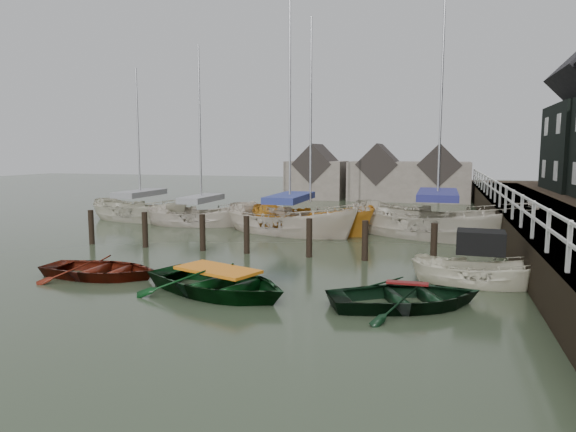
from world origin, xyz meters
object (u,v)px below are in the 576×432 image
(sailboat_e, at_px, (141,219))
(sailboat_d, at_px, (436,236))
(sailboat_a, at_px, (202,224))
(rowboat_dkgreen, at_px, (407,307))
(sailboat_c, at_px, (310,231))
(rowboat_green, at_px, (218,294))
(motorboat, at_px, (479,281))
(rowboat_red, at_px, (101,277))
(sailboat_b, at_px, (290,232))

(sailboat_e, bearing_deg, sailboat_d, -83.61)
(sailboat_a, distance_m, sailboat_d, 11.66)
(rowboat_dkgreen, height_order, sailboat_c, sailboat_c)
(rowboat_dkgreen, bearing_deg, rowboat_green, 68.05)
(motorboat, xyz_separation_m, sailboat_a, (-12.91, 8.69, -0.05))
(rowboat_green, relative_size, rowboat_dkgreen, 1.14)
(rowboat_red, distance_m, sailboat_d, 14.31)
(rowboat_dkgreen, xyz_separation_m, sailboat_c, (-5.16, 10.83, 0.01))
(sailboat_c, relative_size, sailboat_e, 1.17)
(sailboat_b, bearing_deg, rowboat_red, -177.93)
(sailboat_a, bearing_deg, rowboat_green, -161.45)
(sailboat_c, bearing_deg, rowboat_green, -160.16)
(rowboat_dkgreen, bearing_deg, sailboat_d, -27.91)
(rowboat_red, distance_m, sailboat_c, 11.13)
(rowboat_green, bearing_deg, rowboat_red, 100.99)
(motorboat, bearing_deg, sailboat_e, 64.24)
(motorboat, bearing_deg, sailboat_d, 11.84)
(sailboat_c, bearing_deg, sailboat_e, 101.37)
(rowboat_green, xyz_separation_m, sailboat_a, (-6.16, 11.63, 0.06))
(motorboat, xyz_separation_m, sailboat_c, (-7.00, 8.14, -0.11))
(rowboat_red, height_order, sailboat_a, sailboat_a)
(sailboat_a, height_order, sailboat_e, sailboat_a)
(motorboat, bearing_deg, rowboat_green, 116.79)
(rowboat_dkgreen, bearing_deg, sailboat_b, 5.53)
(sailboat_b, distance_m, sailboat_e, 9.31)
(rowboat_green, height_order, sailboat_a, sailboat_a)
(rowboat_green, height_order, rowboat_dkgreen, rowboat_green)
(rowboat_dkgreen, bearing_deg, rowboat_red, 62.57)
(rowboat_dkgreen, xyz_separation_m, sailboat_a, (-11.07, 11.39, 0.06))
(rowboat_red, relative_size, rowboat_dkgreen, 0.96)
(sailboat_e, bearing_deg, sailboat_b, -91.26)
(rowboat_red, distance_m, sailboat_a, 11.16)
(motorboat, distance_m, sailboat_a, 15.56)
(rowboat_red, relative_size, sailboat_d, 0.31)
(sailboat_b, xyz_separation_m, sailboat_e, (-9.12, 1.88, -0.00))
(rowboat_dkgreen, distance_m, sailboat_d, 11.00)
(rowboat_dkgreen, height_order, sailboat_e, sailboat_e)
(motorboat, distance_m, sailboat_b, 10.84)
(sailboat_c, bearing_deg, sailboat_d, -70.00)
(sailboat_a, bearing_deg, sailboat_d, -101.36)
(rowboat_red, relative_size, sailboat_c, 0.33)
(rowboat_green, bearing_deg, sailboat_e, 59.56)
(rowboat_dkgreen, xyz_separation_m, sailboat_b, (-5.98, 10.20, 0.06))
(rowboat_green, distance_m, sailboat_c, 11.08)
(rowboat_green, relative_size, sailboat_c, 0.39)
(rowboat_red, height_order, rowboat_green, rowboat_green)
(motorboat, distance_m, sailboat_e, 19.36)
(sailboat_a, height_order, sailboat_c, sailboat_c)
(rowboat_green, height_order, motorboat, motorboat)
(sailboat_b, xyz_separation_m, sailboat_c, (0.82, 0.64, -0.05))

